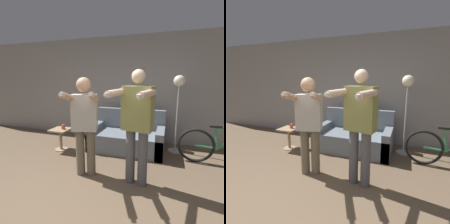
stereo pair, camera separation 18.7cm
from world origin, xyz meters
TOP-DOWN VIEW (x-y plane):
  - wall_back at (0.00, 3.06)m, footprint 10.00×0.05m
  - couch at (0.19, 2.38)m, footprint 1.60×0.88m
  - person_left at (-0.20, 1.11)m, footprint 0.58×0.75m
  - person_right at (0.62, 1.11)m, footprint 0.58×0.74m
  - cat at (0.39, 2.70)m, footprint 0.45×0.15m
  - floor_lamp at (1.22, 2.57)m, footprint 0.29×0.29m
  - side_table at (-1.20, 1.88)m, footprint 0.39×0.39m
  - cup at (-1.15, 1.90)m, footprint 0.07×0.07m

SIDE VIEW (x-z plane):
  - couch at x=0.19m, z-range -0.16..0.70m
  - side_table at x=-1.20m, z-range 0.10..0.58m
  - cup at x=-1.15m, z-range 0.48..0.57m
  - person_left at x=-0.20m, z-range 0.12..1.71m
  - cat at x=0.39m, z-range 0.86..1.05m
  - person_right at x=0.62m, z-range 0.13..1.82m
  - floor_lamp at x=1.22m, z-range 0.47..2.11m
  - wall_back at x=0.00m, z-range 0.00..2.60m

